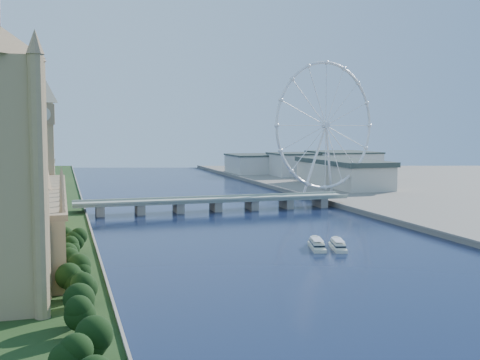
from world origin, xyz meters
name	(u,v)px	position (x,y,z in m)	size (l,w,h in m)	color
ground	(447,334)	(0.00, 0.00, 0.00)	(2000.00, 2000.00, 0.00)	#1A244A
tree_row	(75,282)	(-113.00, 66.00, 8.87)	(9.02, 201.02, 20.75)	black
victoria_tower	(5,161)	(-135.00, 55.00, 54.49)	(28.16, 28.16, 112.00)	tan
parliament_range	(41,218)	(-128.00, 170.00, 18.48)	(24.00, 200.00, 70.00)	tan
big_ben	(44,127)	(-128.00, 278.00, 66.57)	(20.02, 20.02, 110.00)	tan
westminster_bridge	(216,202)	(0.00, 300.00, 6.63)	(220.00, 22.00, 9.50)	gray
london_eye	(326,126)	(119.98, 355.08, 67.52)	(113.60, 39.12, 124.30)	silver
county_hall	(342,189)	(175.00, 430.00, 0.00)	(54.00, 144.00, 35.00)	beige
city_skyline	(194,168)	(39.22, 560.08, 16.96)	(505.00, 280.00, 32.00)	beige
tour_boat_near	(317,249)	(15.30, 136.80, 0.00)	(6.96, 27.35, 6.02)	beige
tour_boat_far	(338,249)	(25.79, 132.52, 0.00)	(6.69, 26.35, 5.79)	beige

